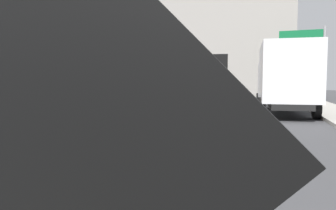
% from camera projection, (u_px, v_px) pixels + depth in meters
% --- Properties ---
extents(lane_center_stripe, '(0.14, 36.00, 0.01)m').
position_uv_depth(lane_center_stripe, '(118.00, 192.00, 4.80)').
color(lane_center_stripe, yellow).
rests_on(lane_center_stripe, ground).
extents(arrow_board_trailer, '(1.60, 1.83, 2.70)m').
position_uv_depth(arrow_board_trailer, '(208.00, 108.00, 13.55)').
color(arrow_board_trailer, orange).
rests_on(arrow_board_trailer, ground).
extents(box_truck, '(2.67, 7.29, 3.26)m').
position_uv_depth(box_truck, '(285.00, 77.00, 15.83)').
color(box_truck, black).
rests_on(box_truck, ground).
extents(pickup_car, '(2.27, 5.04, 1.38)m').
position_uv_depth(pickup_car, '(125.00, 115.00, 8.85)').
color(pickup_car, black).
rests_on(pickup_car, ground).
extents(highway_guide_sign, '(2.78, 0.34, 5.00)m').
position_uv_depth(highway_guide_sign, '(311.00, 52.00, 20.58)').
color(highway_guide_sign, gray).
rests_on(highway_guide_sign, ground).
extents(far_building_block, '(16.94, 8.84, 10.57)m').
position_uv_depth(far_building_block, '(198.00, 42.00, 31.30)').
color(far_building_block, gray).
rests_on(far_building_block, ground).
extents(traffic_cone_mid_lane, '(0.36, 0.36, 0.77)m').
position_uv_depth(traffic_cone_mid_lane, '(178.00, 153.00, 5.72)').
color(traffic_cone_mid_lane, black).
rests_on(traffic_cone_mid_lane, ground).
extents(traffic_cone_far_lane, '(0.36, 0.36, 0.70)m').
position_uv_depth(traffic_cone_far_lane, '(189.00, 129.00, 8.82)').
color(traffic_cone_far_lane, black).
rests_on(traffic_cone_far_lane, ground).
extents(traffic_cone_curbside, '(0.36, 0.36, 0.66)m').
position_uv_depth(traffic_cone_curbside, '(201.00, 118.00, 11.51)').
color(traffic_cone_curbside, black).
rests_on(traffic_cone_curbside, ground).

